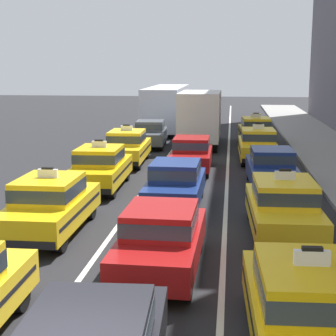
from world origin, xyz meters
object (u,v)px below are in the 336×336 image
(taxi_left_fourth, at_px, (127,146))
(sedan_center_fourth, at_px, (192,153))
(taxi_left_third, at_px, (100,167))
(box_truck_center_fifth, at_px, (201,116))
(sedan_center_second, at_px, (161,237))
(taxi_left_second, at_px, (50,204))
(sedan_left_fifth, at_px, (150,133))
(taxi_right_fifth, at_px, (255,130))
(taxi_right_fourth, at_px, (258,144))
(sedan_right_third, at_px, (272,167))
(sedan_center_third, at_px, (176,183))
(bus_left_sixth, at_px, (167,106))
(taxi_right_nearest, at_px, (308,309))
(taxi_right_second, at_px, (283,206))

(taxi_left_fourth, relative_size, sedan_center_fourth, 1.07)
(taxi_left_third, xyz_separation_m, box_truck_center_fifth, (3.22, 11.84, 0.90))
(sedan_center_second, height_order, sedan_center_fourth, same)
(taxi_left_second, xyz_separation_m, sedan_left_fifth, (0.30, 16.69, -0.03))
(taxi_left_fourth, xyz_separation_m, taxi_right_fifth, (6.50, 7.42, 0.00))
(taxi_right_fourth, bearing_deg, sedan_right_third, -87.41)
(sedan_left_fifth, relative_size, sedan_center_third, 1.02)
(sedan_right_third, height_order, taxi_right_fourth, taxi_right_fourth)
(box_truck_center_fifth, bearing_deg, bus_left_sixth, 110.64)
(taxi_right_nearest, height_order, sedan_right_third, taxi_right_nearest)
(taxi_right_second, distance_m, taxi_right_fourth, 11.98)
(sedan_center_second, distance_m, sedan_center_third, 5.82)
(sedan_left_fifth, bearing_deg, sedan_center_fourth, -67.18)
(taxi_left_third, relative_size, taxi_right_fourth, 1.00)
(taxi_right_fourth, bearing_deg, taxi_left_third, -133.04)
(bus_left_sixth, bearing_deg, taxi_right_fourth, -64.70)
(taxi_right_second, xyz_separation_m, taxi_right_fifth, (-0.01, 17.96, 0.00))
(taxi_right_fourth, bearing_deg, sedan_center_third, -109.02)
(sedan_center_second, xyz_separation_m, sedan_right_third, (3.15, 9.08, 0.00))
(taxi_left_second, height_order, taxi_right_fifth, same)
(taxi_left_fourth, relative_size, taxi_right_second, 1.00)
(sedan_center_third, relative_size, taxi_right_fifth, 0.93)
(taxi_right_fifth, bearing_deg, box_truck_center_fifth, -163.82)
(taxi_right_fourth, bearing_deg, sedan_center_fourth, -136.72)
(sedan_center_fourth, height_order, sedan_right_third, same)
(taxi_left_third, height_order, sedan_right_third, taxi_left_third)
(taxi_left_second, relative_size, sedan_right_third, 1.05)
(taxi_left_third, distance_m, sedan_right_third, 6.69)
(taxi_left_fourth, xyz_separation_m, sedan_center_second, (3.48, -13.54, -0.03))
(sedan_center_third, distance_m, sedan_right_third, 4.74)
(bus_left_sixth, distance_m, taxi_right_fourth, 14.47)
(taxi_right_second, relative_size, sedan_right_third, 1.06)
(taxi_left_second, bearing_deg, taxi_left_fourth, 89.84)
(sedan_left_fifth, xyz_separation_m, sedan_right_third, (6.36, -10.10, 0.00))
(box_truck_center_fifth, relative_size, taxi_right_fourth, 1.52)
(sedan_center_fourth, relative_size, box_truck_center_fifth, 0.62)
(taxi_left_second, relative_size, taxi_right_second, 0.99)
(sedan_center_second, distance_m, sedan_center_fourth, 12.07)
(taxi_right_second, bearing_deg, sedan_left_fifth, 111.09)
(sedan_center_third, bearing_deg, taxi_right_nearest, -71.28)
(taxi_left_third, height_order, taxi_right_second, same)
(sedan_center_second, bearing_deg, taxi_left_second, 144.62)
(sedan_center_second, bearing_deg, bus_left_sixth, 96.69)
(taxi_right_nearest, relative_size, taxi_right_fourth, 1.01)
(box_truck_center_fifth, bearing_deg, taxi_left_second, -100.50)
(taxi_right_fourth, bearing_deg, taxi_left_fourth, -167.24)
(sedan_center_third, relative_size, taxi_right_second, 0.94)
(box_truck_center_fifth, xyz_separation_m, sedan_right_third, (3.41, -10.93, -0.93))
(taxi_right_nearest, bearing_deg, taxi_left_second, 137.15)
(taxi_left_third, relative_size, taxi_left_fourth, 1.00)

